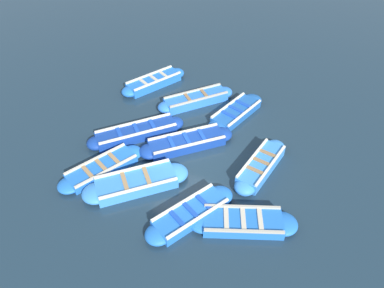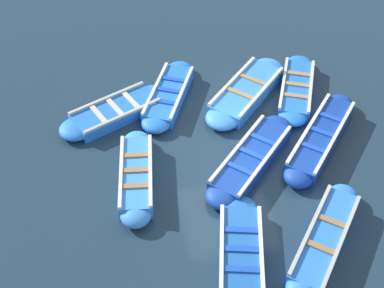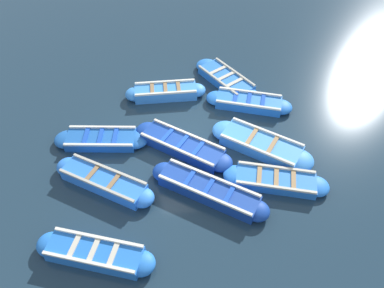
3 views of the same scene
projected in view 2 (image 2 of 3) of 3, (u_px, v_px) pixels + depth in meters
name	position (u px, v px, depth m)	size (l,w,h in m)	color
ground_plane	(231.00, 157.00, 13.53)	(120.00, 120.00, 0.00)	#1C303F
boat_broadside	(321.00, 138.00, 13.73)	(2.96, 3.38, 0.46)	navy
boat_mid_row	(296.00, 89.00, 15.24)	(1.93, 3.28, 0.35)	blue
boat_bow_out	(116.00, 112.00, 14.51)	(3.34, 2.23, 0.38)	blue
boat_stern_in	(241.00, 253.00, 11.31)	(1.50, 3.27, 0.37)	#1E59AD
boat_centre	(324.00, 240.00, 11.50)	(2.65, 3.14, 0.45)	blue
boat_outer_left	(246.00, 92.00, 15.06)	(3.09, 3.25, 0.45)	#3884E0
boat_end_of_row	(169.00, 95.00, 15.01)	(2.02, 3.24, 0.39)	blue
boat_near_quay	(136.00, 176.00, 12.79)	(1.02, 3.12, 0.47)	#3884E0
boat_far_corner	(251.00, 159.00, 13.22)	(3.01, 3.20, 0.43)	navy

